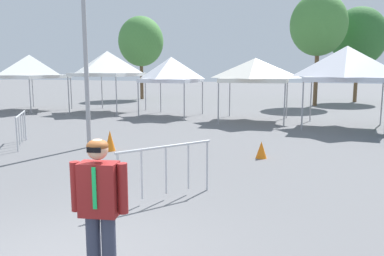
{
  "coord_description": "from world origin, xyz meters",
  "views": [
    {
      "loc": [
        3.1,
        -3.57,
        2.52
      ],
      "look_at": [
        0.37,
        3.89,
        1.3
      ],
      "focal_mm": 35.98,
      "sensor_mm": 36.0,
      "label": 1
    }
  ],
  "objects_px": {
    "crowd_barrier_mid_lot": "(21,123)",
    "tree_behind_tents_right": "(141,42)",
    "person_foreground": "(100,205)",
    "light_pole_opposite_side": "(84,13)",
    "crowd_barrier_by_lift": "(166,162)",
    "canopy_tent_far_left": "(346,64)",
    "canopy_tent_far_right": "(255,70)",
    "canopy_tent_left_of_center": "(171,70)",
    "tree_behind_tents_left": "(359,37)",
    "traffic_cone_lot_center": "(261,150)",
    "tree_behind_tents_center": "(319,25)",
    "traffic_cone_near_barrier": "(110,141)",
    "canopy_tent_behind_left": "(30,66)",
    "canopy_tent_center": "(108,64)"
  },
  "relations": [
    {
      "from": "light_pole_opposite_side",
      "to": "crowd_barrier_by_lift",
      "type": "bearing_deg",
      "value": -40.67
    },
    {
      "from": "tree_behind_tents_center",
      "to": "person_foreground",
      "type": "bearing_deg",
      "value": -92.89
    },
    {
      "from": "canopy_tent_far_right",
      "to": "tree_behind_tents_center",
      "type": "height_order",
      "value": "tree_behind_tents_center"
    },
    {
      "from": "canopy_tent_far_left",
      "to": "person_foreground",
      "type": "xyz_separation_m",
      "value": [
        -2.85,
        -14.31,
        -1.71
      ]
    },
    {
      "from": "canopy_tent_far_right",
      "to": "crowd_barrier_mid_lot",
      "type": "height_order",
      "value": "canopy_tent_far_right"
    },
    {
      "from": "person_foreground",
      "to": "light_pole_opposite_side",
      "type": "relative_size",
      "value": 0.24
    },
    {
      "from": "canopy_tent_behind_left",
      "to": "tree_behind_tents_right",
      "type": "distance_m",
      "value": 10.84
    },
    {
      "from": "tree_behind_tents_left",
      "to": "traffic_cone_near_barrier",
      "type": "height_order",
      "value": "tree_behind_tents_left"
    },
    {
      "from": "canopy_tent_center",
      "to": "canopy_tent_far_right",
      "type": "bearing_deg",
      "value": -6.4
    },
    {
      "from": "canopy_tent_center",
      "to": "person_foreground",
      "type": "height_order",
      "value": "canopy_tent_center"
    },
    {
      "from": "canopy_tent_far_right",
      "to": "person_foreground",
      "type": "bearing_deg",
      "value": -85.45
    },
    {
      "from": "canopy_tent_left_of_center",
      "to": "tree_behind_tents_right",
      "type": "xyz_separation_m",
      "value": [
        -7.01,
        10.06,
        2.29
      ]
    },
    {
      "from": "canopy_tent_center",
      "to": "crowd_barrier_mid_lot",
      "type": "height_order",
      "value": "canopy_tent_center"
    },
    {
      "from": "traffic_cone_lot_center",
      "to": "traffic_cone_near_barrier",
      "type": "distance_m",
      "value": 4.63
    },
    {
      "from": "crowd_barrier_mid_lot",
      "to": "tree_behind_tents_right",
      "type": "bearing_deg",
      "value": 106.06
    },
    {
      "from": "tree_behind_tents_left",
      "to": "traffic_cone_lot_center",
      "type": "bearing_deg",
      "value": -99.19
    },
    {
      "from": "canopy_tent_center",
      "to": "canopy_tent_far_right",
      "type": "distance_m",
      "value": 8.93
    },
    {
      "from": "light_pole_opposite_side",
      "to": "crowd_barrier_mid_lot",
      "type": "relative_size",
      "value": 4.3
    },
    {
      "from": "traffic_cone_lot_center",
      "to": "crowd_barrier_mid_lot",
      "type": "bearing_deg",
      "value": -173.42
    },
    {
      "from": "light_pole_opposite_side",
      "to": "person_foreground",
      "type": "bearing_deg",
      "value": -54.16
    },
    {
      "from": "person_foreground",
      "to": "traffic_cone_lot_center",
      "type": "distance_m",
      "value": 7.35
    },
    {
      "from": "crowd_barrier_by_lift",
      "to": "canopy_tent_left_of_center",
      "type": "bearing_deg",
      "value": 112.61
    },
    {
      "from": "canopy_tent_left_of_center",
      "to": "tree_behind_tents_right",
      "type": "relative_size",
      "value": 0.46
    },
    {
      "from": "canopy_tent_behind_left",
      "to": "traffic_cone_near_barrier",
      "type": "distance_m",
      "value": 14.19
    },
    {
      "from": "person_foreground",
      "to": "crowd_barrier_by_lift",
      "type": "relative_size",
      "value": 1.02
    },
    {
      "from": "canopy_tent_far_right",
      "to": "canopy_tent_far_left",
      "type": "distance_m",
      "value": 4.17
    },
    {
      "from": "person_foreground",
      "to": "tree_behind_tents_right",
      "type": "distance_m",
      "value": 29.04
    },
    {
      "from": "person_foreground",
      "to": "tree_behind_tents_center",
      "type": "height_order",
      "value": "tree_behind_tents_center"
    },
    {
      "from": "tree_behind_tents_left",
      "to": "crowd_barrier_mid_lot",
      "type": "bearing_deg",
      "value": -116.78
    },
    {
      "from": "person_foreground",
      "to": "traffic_cone_near_barrier",
      "type": "bearing_deg",
      "value": 121.3
    },
    {
      "from": "canopy_tent_far_left",
      "to": "tree_behind_tents_right",
      "type": "xyz_separation_m",
      "value": [
        -15.69,
        11.47,
        2.03
      ]
    },
    {
      "from": "traffic_cone_near_barrier",
      "to": "person_foreground",
      "type": "bearing_deg",
      "value": -58.7
    },
    {
      "from": "canopy_tent_center",
      "to": "person_foreground",
      "type": "bearing_deg",
      "value": -58.11
    },
    {
      "from": "canopy_tent_center",
      "to": "crowd_barrier_mid_lot",
      "type": "xyz_separation_m",
      "value": [
        2.82,
        -9.81,
        -2.07
      ]
    },
    {
      "from": "tree_behind_tents_right",
      "to": "traffic_cone_lot_center",
      "type": "distance_m",
      "value": 23.26
    },
    {
      "from": "canopy_tent_behind_left",
      "to": "canopy_tent_center",
      "type": "bearing_deg",
      "value": 9.51
    },
    {
      "from": "tree_behind_tents_left",
      "to": "traffic_cone_lot_center",
      "type": "xyz_separation_m",
      "value": [
        -3.46,
        -21.4,
        -4.65
      ]
    },
    {
      "from": "tree_behind_tents_left",
      "to": "tree_behind_tents_right",
      "type": "height_order",
      "value": "tree_behind_tents_left"
    },
    {
      "from": "person_foreground",
      "to": "tree_behind_tents_left",
      "type": "height_order",
      "value": "tree_behind_tents_left"
    },
    {
      "from": "crowd_barrier_by_lift",
      "to": "canopy_tent_far_left",
      "type": "bearing_deg",
      "value": 72.84
    },
    {
      "from": "person_foreground",
      "to": "crowd_barrier_mid_lot",
      "type": "height_order",
      "value": "person_foreground"
    },
    {
      "from": "canopy_tent_center",
      "to": "person_foreground",
      "type": "xyz_separation_m",
      "value": [
        10.08,
        -16.2,
        -1.79
      ]
    },
    {
      "from": "person_foreground",
      "to": "crowd_barrier_by_lift",
      "type": "distance_m",
      "value": 3.21
    },
    {
      "from": "traffic_cone_near_barrier",
      "to": "canopy_tent_far_left",
      "type": "bearing_deg",
      "value": 47.85
    },
    {
      "from": "canopy_tent_behind_left",
      "to": "traffic_cone_lot_center",
      "type": "relative_size",
      "value": 7.62
    },
    {
      "from": "canopy_tent_center",
      "to": "canopy_tent_far_left",
      "type": "height_order",
      "value": "canopy_tent_center"
    },
    {
      "from": "traffic_cone_lot_center",
      "to": "traffic_cone_near_barrier",
      "type": "relative_size",
      "value": 0.75
    },
    {
      "from": "canopy_tent_left_of_center",
      "to": "canopy_tent_far_left",
      "type": "distance_m",
      "value": 8.8
    },
    {
      "from": "person_foreground",
      "to": "light_pole_opposite_side",
      "type": "xyz_separation_m",
      "value": [
        -5.01,
        6.93,
        3.21
      ]
    },
    {
      "from": "canopy_tent_behind_left",
      "to": "canopy_tent_center",
      "type": "relative_size",
      "value": 1.04
    }
  ]
}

